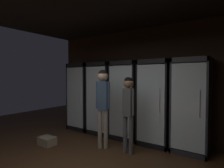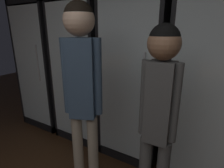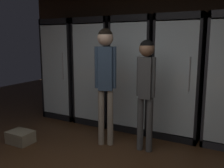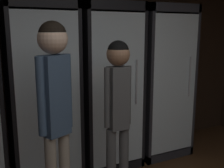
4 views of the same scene
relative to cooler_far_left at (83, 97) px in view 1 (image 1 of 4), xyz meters
The scene contains 9 objects.
wall_back 2.11m from the cooler_far_left, ahead, with size 6.00×0.06×2.80m, color black.
cooler_far_left is the anchor object (origin of this frame).
cooler_left 0.77m from the cooler_far_left, ahead, with size 0.71×0.65×1.95m.
cooler_center 1.54m from the cooler_far_left, ahead, with size 0.71×0.65×1.95m.
cooler_right 2.30m from the cooler_far_left, ahead, with size 0.71×0.65×1.95m.
cooler_far_right 3.07m from the cooler_far_left, ahead, with size 0.71×0.65×1.95m.
shopper_near 1.73m from the cooler_far_left, 32.52° to the right, with size 0.29×0.23×1.71m.
shopper_far 2.21m from the cooler_far_left, 22.47° to the right, with size 0.27×0.21×1.56m.
wine_crate_floor 1.75m from the cooler_far_left, 79.43° to the right, with size 0.37×0.28×0.18m, color gray.
Camera 1 is at (1.85, -1.40, 1.57)m, focal length 29.81 mm.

